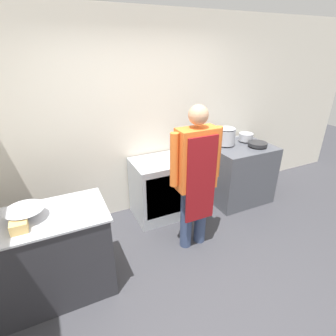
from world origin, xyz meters
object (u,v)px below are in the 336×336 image
stock_pot (226,135)px  saute_pan (258,144)px  stove (238,173)px  sauce_pot (246,137)px  person_cook (196,173)px  mixing_bowl (26,214)px  plastic_tub (19,226)px  fridge_unit (159,189)px

stock_pot → saute_pan: bearing=-34.1°
stove → sauce_pot: bearing=36.0°
person_cook → saute_pan: size_ratio=6.19×
mixing_bowl → plastic_tub: (-0.05, -0.16, -0.01)m
sauce_pot → person_cook: bearing=-150.3°
person_cook → mixing_bowl: bearing=-179.3°
stove → mixing_bowl: size_ratio=2.83×
stove → fridge_unit: 1.33m
fridge_unit → stock_pot: size_ratio=3.12×
mixing_bowl → fridge_unit: bearing=26.3°
saute_pan → sauce_pot: sauce_pot is taller
saute_pan → person_cook: bearing=-159.3°
person_cook → stock_pot: 1.26m
saute_pan → sauce_pot: (-0.00, 0.26, 0.03)m
stock_pot → saute_pan: stock_pot is taller
stock_pot → stove: bearing=-32.8°
plastic_tub → sauce_pot: sauce_pot is taller
stove → stock_pot: bearing=147.2°
person_cook → mixing_bowl: (-1.70, -0.02, -0.03)m
plastic_tub → mixing_bowl: bearing=73.4°
stove → person_cook: 1.46m
fridge_unit → sauce_pot: sauce_pot is taller
fridge_unit → plastic_tub: (-1.62, -0.93, 0.52)m
sauce_pot → stock_pot: bearing=180.0°
person_cook → sauce_pot: 1.58m
fridge_unit → mixing_bowl: mixing_bowl is taller
person_cook → saute_pan: person_cook is taller
mixing_bowl → plastic_tub: size_ratio=2.54×
stove → person_cook: bearing=-151.4°
mixing_bowl → sauce_pot: sauce_pot is taller
stock_pot → saute_pan: 0.48m
saute_pan → mixing_bowl: bearing=-170.0°
stove → sauce_pot: sauce_pot is taller
stove → stock_pot: stock_pot is taller
person_cook → sauce_pot: size_ratio=7.98×
plastic_tub → stock_pot: stock_pot is taller
mixing_bowl → sauce_pot: size_ratio=1.50×
saute_pan → stock_pot: bearing=145.9°
mixing_bowl → saute_pan: 3.12m
plastic_tub → saute_pan: bearing=12.6°
person_cook → saute_pan: bearing=20.7°
person_cook → plastic_tub: bearing=-174.2°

